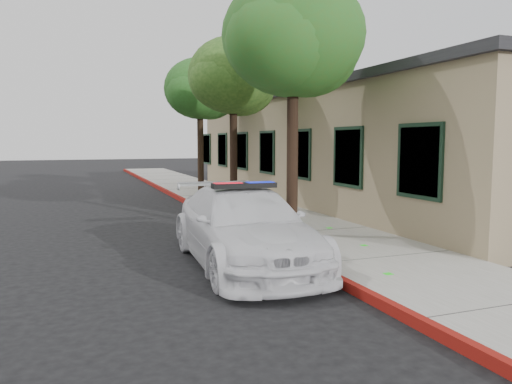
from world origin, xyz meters
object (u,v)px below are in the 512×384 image
object	(u,v)px
fire_hydrant	(279,218)
street_tree_mid	(233,80)
clapboard_building	(359,148)
police_car	(244,227)
street_tree_near	(294,42)
street_tree_far	(201,92)

from	to	relation	value
fire_hydrant	street_tree_mid	size ratio (longest dim) A/B	0.16
clapboard_building	police_car	size ratio (longest dim) A/B	4.01
clapboard_building	street_tree_near	distance (m)	8.93
street_tree_near	fire_hydrant	bearing A→B (deg)	-162.80
clapboard_building	fire_hydrant	world-z (taller)	clapboard_building
clapboard_building	street_tree_mid	bearing A→B (deg)	-165.79
clapboard_building	street_tree_mid	xyz separation A→B (m)	(-5.69, -1.44, 2.24)
police_car	street_tree_near	distance (m)	4.69
fire_hydrant	street_tree_far	world-z (taller)	street_tree_far
fire_hydrant	street_tree_near	xyz separation A→B (m)	(0.40, 0.12, 4.07)
street_tree_near	street_tree_far	bearing A→B (deg)	87.96
fire_hydrant	street_tree_far	size ratio (longest dim) A/B	0.16
street_tree_mid	street_tree_far	xyz separation A→B (m)	(0.25, 5.16, 0.09)
clapboard_building	police_car	xyz separation A→B (m)	(-7.64, -8.07, -1.38)
street_tree_mid	street_tree_far	size ratio (longest dim) A/B	0.98
clapboard_building	street_tree_far	size ratio (longest dim) A/B	3.64
street_tree_near	street_tree_mid	bearing A→B (deg)	88.74
clapboard_building	fire_hydrant	bearing A→B (deg)	-133.99
police_car	street_tree_mid	world-z (taller)	street_tree_mid
fire_hydrant	police_car	bearing A→B (deg)	-115.54
street_tree_near	street_tree_far	distance (m)	10.02
police_car	fire_hydrant	xyz separation A→B (m)	(1.45, 1.65, -0.14)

